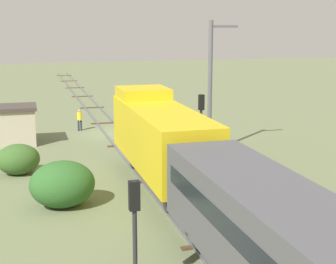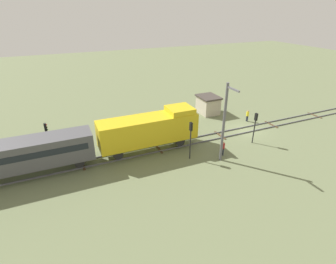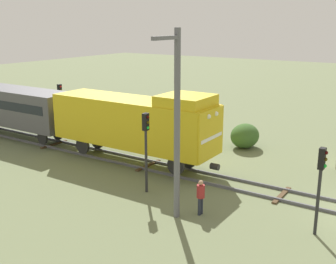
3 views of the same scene
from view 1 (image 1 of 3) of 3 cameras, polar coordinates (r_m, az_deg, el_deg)
name	(u,v)px [view 1 (image 1 of 3)]	position (r m, az deg, el deg)	size (l,w,h in m)	color
ground_plane	(114,134)	(39.97, -6.01, -0.18)	(154.02, 154.02, 0.00)	#66704C
railway_track	(114,133)	(39.96, -6.01, -0.08)	(2.40, 102.68, 0.16)	#595960
locomotive	(160,135)	(26.19, -0.92, -0.32)	(2.90, 11.60, 4.60)	gold
passenger_car_leading	(289,246)	(14.38, 13.24, -12.18)	(2.84, 14.00, 3.66)	#4C4C51
traffic_signal_near	(160,101)	(38.48, -0.93, 3.48)	(0.32, 0.34, 3.85)	#262628
traffic_signal_mid	(201,117)	(30.25, 3.69, 1.70)	(0.32, 0.34, 4.28)	#262628
traffic_signal_far	(135,218)	(15.53, -3.73, -9.47)	(0.32, 0.34, 3.81)	#262628
worker_near_track	(80,118)	(41.31, -9.77, 1.51)	(0.38, 0.38, 1.70)	#262B38
worker_by_signal	(194,136)	(34.32, 2.85, -0.43)	(0.38, 0.38, 1.70)	#262B38
catenary_mast	(211,84)	(33.27, 4.77, 5.31)	(1.94, 0.28, 8.55)	#595960
relay_hut	(12,125)	(37.61, -16.95, 0.76)	(3.50, 2.90, 2.74)	#B2A893
bush_near	(59,174)	(27.58, -11.99, -4.58)	(1.71, 1.40, 1.24)	#325D26
bush_mid	(62,184)	(24.25, -11.63, -5.69)	(3.00, 2.45, 2.18)	#2C5B26
bush_far	(18,159)	(30.07, -16.27, -2.93)	(2.39, 1.96, 1.74)	#365A26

